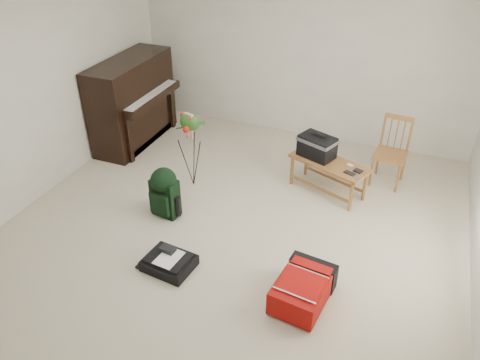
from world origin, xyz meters
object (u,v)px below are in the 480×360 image
at_px(bench, 319,153).
at_px(green_backpack, 164,190).
at_px(dining_chair, 391,152).
at_px(red_suitcase, 304,286).
at_px(flower_stand, 192,150).
at_px(piano, 133,103).
at_px(black_duffel, 169,262).

height_order(bench, green_backpack, bench).
height_order(dining_chair, red_suitcase, dining_chair).
bearing_deg(flower_stand, piano, 168.16).
distance_m(bench, green_backpack, 1.93).
relative_size(piano, black_duffel, 2.88).
xyz_separation_m(piano, green_backpack, (1.34, -1.50, -0.26)).
bearing_deg(flower_stand, red_suitcase, -17.82).
height_order(red_suitcase, flower_stand, flower_stand).
bearing_deg(black_duffel, bench, 68.36).
xyz_separation_m(black_duffel, flower_stand, (-0.47, 1.49, 0.43)).
height_order(dining_chair, flower_stand, flower_stand).
bearing_deg(dining_chair, red_suitcase, -95.18).
distance_m(dining_chair, green_backpack, 2.88).
relative_size(piano, red_suitcase, 2.13).
distance_m(piano, black_duffel, 2.97).
distance_m(piano, red_suitcase, 3.89).
bearing_deg(bench, red_suitcase, -58.18).
distance_m(piano, bench, 2.87).
bearing_deg(flower_stand, bench, 36.19).
xyz_separation_m(red_suitcase, black_duffel, (-1.38, -0.12, -0.08)).
height_order(piano, flower_stand, piano).
bearing_deg(green_backpack, black_duffel, -50.98).
bearing_deg(dining_chair, piano, -170.88).
distance_m(green_backpack, flower_stand, 0.72).
bearing_deg(dining_chair, flower_stand, -150.74).
relative_size(red_suitcase, black_duffel, 1.35).
bearing_deg(black_duffel, piano, 134.60).
xyz_separation_m(dining_chair, green_backpack, (-2.32, -1.71, -0.09)).
xyz_separation_m(piano, black_duffel, (1.82, -2.28, -0.53)).
bearing_deg(black_duffel, green_backpack, 127.26).
distance_m(dining_chair, black_duffel, 3.12).
bearing_deg(flower_stand, black_duffel, -53.71).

